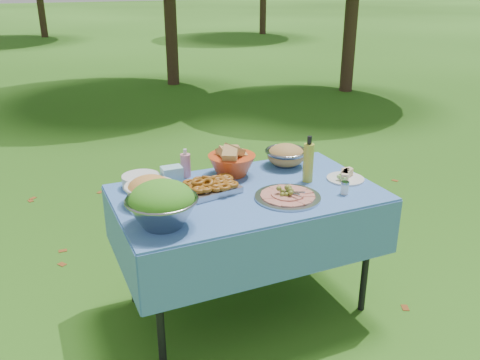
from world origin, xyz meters
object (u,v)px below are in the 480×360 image
object	(u,v)px
plate_stack	(141,181)
charcuterie_platter	(288,191)
salad_bowl	(162,204)
pasta_bowl_steel	(286,155)
picnic_table	(247,251)
oil_bottle	(308,159)
bread_bowl	(232,160)

from	to	relation	value
plate_stack	charcuterie_platter	size ratio (longest dim) A/B	0.59
salad_bowl	pasta_bowl_steel	xyz separation A→B (m)	(0.95, 0.50, -0.04)
picnic_table	oil_bottle	world-z (taller)	oil_bottle
bread_bowl	salad_bowl	bearing A→B (deg)	-139.32
charcuterie_platter	plate_stack	bearing A→B (deg)	144.96
bread_bowl	charcuterie_platter	distance (m)	0.47
plate_stack	charcuterie_platter	distance (m)	0.84
salad_bowl	oil_bottle	bearing A→B (deg)	12.80
plate_stack	oil_bottle	world-z (taller)	oil_bottle
pasta_bowl_steel	salad_bowl	bearing A→B (deg)	-152.08
picnic_table	salad_bowl	bearing A→B (deg)	-158.69
salad_bowl	pasta_bowl_steel	size ratio (longest dim) A/B	1.33
salad_bowl	picnic_table	bearing A→B (deg)	21.31
salad_bowl	oil_bottle	world-z (taller)	oil_bottle
pasta_bowl_steel	oil_bottle	distance (m)	0.30
picnic_table	salad_bowl	xyz separation A→B (m)	(-0.55, -0.21, 0.49)
picnic_table	charcuterie_platter	distance (m)	0.48
pasta_bowl_steel	oil_bottle	size ratio (longest dim) A/B	0.94
pasta_bowl_steel	charcuterie_platter	world-z (taller)	pasta_bowl_steel
salad_bowl	pasta_bowl_steel	distance (m)	1.08
plate_stack	pasta_bowl_steel	world-z (taller)	pasta_bowl_steel
picnic_table	plate_stack	world-z (taller)	plate_stack
bread_bowl	charcuterie_platter	bearing A→B (deg)	-72.58
charcuterie_platter	oil_bottle	world-z (taller)	oil_bottle
oil_bottle	pasta_bowl_steel	bearing A→B (deg)	87.43
charcuterie_platter	picnic_table	bearing A→B (deg)	133.59
charcuterie_platter	oil_bottle	distance (m)	0.30
plate_stack	oil_bottle	xyz separation A→B (m)	(0.92, -0.31, 0.10)
salad_bowl	bread_bowl	size ratio (longest dim) A/B	1.20
bread_bowl	pasta_bowl_steel	distance (m)	0.38
salad_bowl	plate_stack	xyz separation A→B (m)	(0.02, 0.53, -0.08)
picnic_table	pasta_bowl_steel	size ratio (longest dim) A/B	5.61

